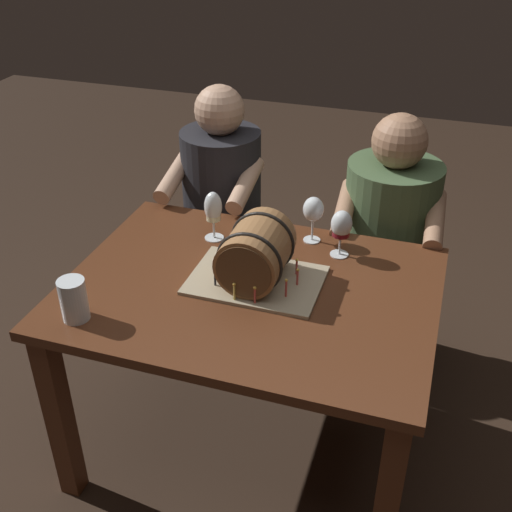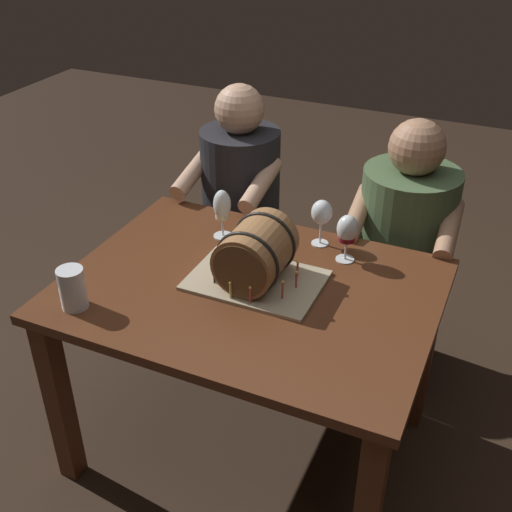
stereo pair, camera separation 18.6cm
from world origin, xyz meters
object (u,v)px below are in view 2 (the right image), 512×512
(dining_table, at_px, (250,315))
(person_seated_left, at_px, (241,224))
(beer_pint, at_px, (73,290))
(person_seated_right, at_px, (401,259))
(wine_glass_empty, at_px, (322,213))
(wine_glass_red, at_px, (347,231))
(barrel_cake, at_px, (256,256))
(wine_glass_white, at_px, (222,207))

(dining_table, distance_m, person_seated_left, 0.79)
(beer_pint, xyz_separation_m, person_seated_right, (0.81, 1.02, -0.26))
(wine_glass_empty, bearing_deg, wine_glass_red, -30.32)
(barrel_cake, height_order, wine_glass_white, barrel_cake)
(beer_pint, bearing_deg, wine_glass_red, 41.62)
(wine_glass_empty, bearing_deg, person_seated_right, 54.61)
(person_seated_left, distance_m, person_seated_right, 0.73)
(wine_glass_white, relative_size, person_seated_right, 0.17)
(dining_table, relative_size, person_seated_right, 1.06)
(person_seated_right, bearing_deg, wine_glass_empty, -125.39)
(barrel_cake, bearing_deg, dining_table, -107.07)
(dining_table, bearing_deg, beer_pint, -144.04)
(wine_glass_red, bearing_deg, wine_glass_white, -176.55)
(barrel_cake, bearing_deg, wine_glass_white, 136.36)
(dining_table, distance_m, wine_glass_white, 0.42)
(barrel_cake, height_order, person_seated_right, person_seated_right)
(wine_glass_white, xyz_separation_m, beer_pint, (-0.22, -0.58, -0.06))
(dining_table, bearing_deg, barrel_cake, 72.93)
(wine_glass_white, relative_size, person_seated_left, 0.16)
(dining_table, bearing_deg, person_seated_right, 62.34)
(barrel_cake, bearing_deg, beer_pint, -142.11)
(barrel_cake, bearing_deg, person_seated_left, 119.38)
(person_seated_left, bearing_deg, dining_table, -62.35)
(person_seated_right, bearing_deg, wine_glass_white, -143.38)
(dining_table, height_order, wine_glass_empty, wine_glass_empty)
(beer_pint, bearing_deg, dining_table, 35.96)
(barrel_cake, bearing_deg, person_seated_right, 61.89)
(beer_pint, height_order, person_seated_left, person_seated_left)
(person_seated_left, xyz_separation_m, person_seated_right, (0.73, 0.00, -0.00))
(wine_glass_empty, bearing_deg, beer_pint, -130.06)
(dining_table, bearing_deg, wine_glass_white, 131.48)
(dining_table, xyz_separation_m, wine_glass_white, (-0.23, 0.26, 0.24))
(barrel_cake, relative_size, wine_glass_red, 2.48)
(dining_table, distance_m, wine_glass_red, 0.44)
(wine_glass_empty, height_order, person_seated_right, person_seated_right)
(barrel_cake, relative_size, beer_pint, 3.17)
(barrel_cake, relative_size, wine_glass_white, 2.30)
(barrel_cake, distance_m, beer_pint, 0.58)
(person_seated_left, bearing_deg, wine_glass_red, -34.34)
(beer_pint, bearing_deg, wine_glass_white, 69.01)
(wine_glass_empty, distance_m, beer_pint, 0.89)
(beer_pint, xyz_separation_m, person_seated_left, (0.09, 1.02, -0.26))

